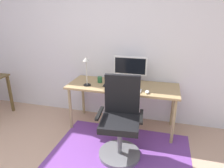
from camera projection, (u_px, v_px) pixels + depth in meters
wall_back at (99, 41)px, 3.29m from camera, size 6.00×0.10×2.60m
area_rug at (121, 150)px, 2.69m from camera, size 1.80×1.15×0.01m
desk at (123, 89)px, 3.05m from camera, size 1.67×0.63×0.71m
monitor at (130, 67)px, 3.08m from camera, size 0.51×0.18×0.41m
keyboard at (126, 90)px, 2.83m from camera, size 0.43×0.13×0.02m
computer_mouse at (147, 92)px, 2.74m from camera, size 0.06×0.10×0.03m
coffee_cup at (100, 80)px, 3.14m from camera, size 0.07×0.07×0.09m
cell_phone at (106, 85)px, 3.03m from camera, size 0.08×0.15×0.01m
desk_lamp at (86, 66)px, 2.92m from camera, size 0.11×0.11×0.44m
office_chair at (120, 125)px, 2.51m from camera, size 0.58×0.54×1.04m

